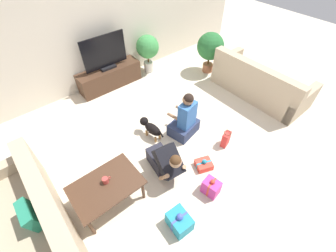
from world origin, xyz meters
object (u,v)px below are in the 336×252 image
person_sitting (185,120)px  gift_box_b (211,187)px  mug (106,180)px  sofa_right (259,83)px  gift_box_a (179,221)px  sofa_left (33,229)px  gift_bag_a (226,139)px  gift_box_c (204,164)px  coffee_table (106,187)px  potted_plant_back_right (148,48)px  tv_console (110,77)px  person_kneeling (165,161)px  tv (105,54)px  potted_plant_corner_right (210,47)px  dog (150,127)px

person_sitting → gift_box_b: bearing=53.5°
mug → sofa_right: bearing=2.1°
sofa_right → gift_box_a: 3.47m
sofa_left → gift_bag_a: size_ratio=6.54×
sofa_right → gift_box_c: (-2.34, -0.62, -0.23)m
coffee_table → gift_box_a: 1.09m
potted_plant_back_right → person_sitting: bearing=-109.5°
gift_bag_a → gift_box_b: bearing=-151.9°
potted_plant_back_right → sofa_left: bearing=-145.8°
sofa_right → gift_box_c: size_ratio=6.38×
sofa_right → coffee_table: sofa_right is taller
tv_console → person_kneeling: (-0.54, -2.69, 0.08)m
person_sitting → gift_box_a: bearing=33.2°
potted_plant_back_right → person_kneeling: bearing=-121.4°
sofa_left → sofa_right: 4.79m
gift_box_a → gift_box_b: gift_box_a is taller
person_kneeling → mug: person_kneeling is taller
sofa_left → person_kneeling: size_ratio=2.64×
tv_console → gift_box_a: tv_console is taller
sofa_right → tv: (-2.36, 2.39, 0.51)m
person_sitting → sofa_right: bearing=163.7°
person_sitting → gift_box_b: 1.29m
gift_bag_a → sofa_left: bearing=171.0°
tv_console → gift_bag_a: (0.66, -2.92, -0.09)m
person_kneeling → gift_box_a: size_ratio=2.31×
gift_box_b → mug: 1.53m
sofa_left → gift_bag_a: sofa_left is taller
potted_plant_corner_right → mug: size_ratio=8.26×
person_kneeling → gift_box_a: person_kneeling is taller
person_sitting → gift_box_c: 0.87m
tv → sofa_right: bearing=-45.3°
sofa_left → potted_plant_corner_right: size_ratio=2.08×
gift_box_b → gift_bag_a: size_ratio=1.02×
coffee_table → gift_box_c: (1.48, -0.45, -0.34)m
gift_box_b → gift_box_c: size_ratio=1.00×
potted_plant_back_right → person_kneeling: (-1.61, -2.64, -0.30)m
tv → potted_plant_corner_right: size_ratio=1.00×
tv → gift_box_b: bearing=-93.9°
person_kneeling → person_sitting: 0.95m
potted_plant_corner_right → potted_plant_back_right: potted_plant_corner_right is taller
coffee_table → dog: 1.42m
gift_box_a → mug: (-0.50, 0.94, 0.36)m
sofa_right → dog: (-2.59, 0.50, -0.08)m
tv → person_sitting: size_ratio=1.07×
potted_plant_corner_right → person_sitting: bearing=-147.5°
coffee_table → dog: (1.23, 0.68, -0.19)m
potted_plant_corner_right → gift_box_a: (-3.15, -2.46, -0.51)m
gift_box_b → sofa_left: bearing=156.3°
tv → gift_box_b: 3.47m
tv_console → gift_box_b: (-0.23, -3.40, -0.10)m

